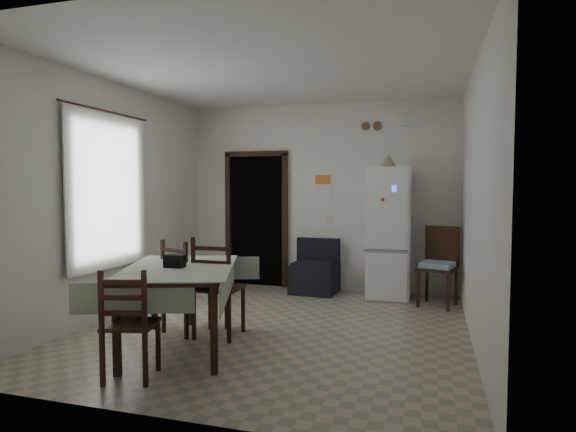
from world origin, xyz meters
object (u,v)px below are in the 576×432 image
(fridge, at_px, (388,233))
(dining_table, at_px, (180,308))
(navy_seat, at_px, (315,266))
(dining_chair_far_right, at_px, (219,286))
(dining_chair_far_left, at_px, (188,286))
(dining_chair_near_head, at_px, (131,323))
(corner_chair, at_px, (438,267))

(fridge, distance_m, dining_table, 3.40)
(navy_seat, xyz_separation_m, dining_table, (-0.69, -2.85, 0.00))
(dining_chair_far_right, bearing_deg, dining_chair_far_left, -6.18)
(dining_chair_near_head, bearing_deg, dining_chair_far_right, -114.75)
(navy_seat, relative_size, dining_table, 0.52)
(corner_chair, height_order, dining_table, corner_chair)
(fridge, distance_m, corner_chair, 0.87)
(corner_chair, xyz_separation_m, dining_table, (-2.46, -2.51, -0.13))
(navy_seat, relative_size, dining_chair_near_head, 0.85)
(fridge, distance_m, dining_chair_far_left, 3.08)
(navy_seat, relative_size, dining_chair_far_left, 0.78)
(fridge, bearing_deg, navy_seat, 176.44)
(navy_seat, xyz_separation_m, dining_chair_near_head, (-0.70, -3.64, 0.07))
(dining_table, distance_m, dining_chair_far_left, 0.57)
(corner_chair, bearing_deg, navy_seat, -174.85)
(dining_table, relative_size, dining_chair_far_right, 1.45)
(dining_chair_far_right, relative_size, dining_chair_near_head, 1.14)
(fridge, height_order, dining_chair_near_head, fridge)
(dining_table, height_order, dining_chair_far_left, dining_chair_far_left)
(dining_chair_far_left, relative_size, dining_chair_near_head, 1.09)
(dining_table, xyz_separation_m, dining_chair_near_head, (-0.02, -0.78, 0.06))
(navy_seat, height_order, dining_table, dining_table)
(navy_seat, xyz_separation_m, dining_chair_far_left, (-0.88, -2.33, 0.11))
(corner_chair, xyz_separation_m, dining_chair_near_head, (-2.48, -3.30, -0.06))
(dining_chair_far_left, bearing_deg, dining_chair_far_right, -164.51)
(navy_seat, xyz_separation_m, corner_chair, (1.77, -0.34, 0.13))
(dining_table, bearing_deg, corner_chair, 26.54)
(dining_chair_far_left, bearing_deg, fridge, -109.20)
(corner_chair, xyz_separation_m, dining_chair_far_right, (-2.26, -2.03, 0.01))
(fridge, distance_m, dining_chair_near_head, 4.08)
(navy_seat, relative_size, corner_chair, 0.76)
(navy_seat, bearing_deg, dining_chair_far_right, -98.72)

